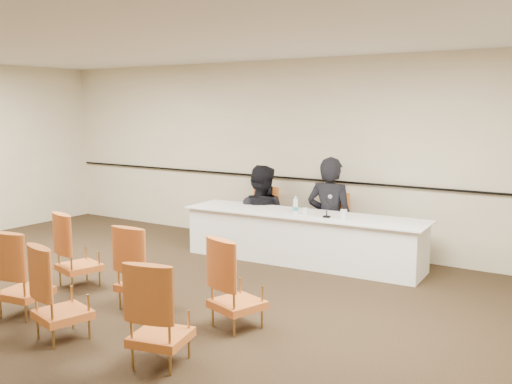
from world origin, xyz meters
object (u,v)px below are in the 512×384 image
at_px(coffee_cup, 344,215).
at_px(aud_chair_front_left, 79,249).
at_px(microphone, 327,207).
at_px(panel_table, 302,238).
at_px(panelist_main, 330,222).
at_px(aud_chair_back_right, 160,312).
at_px(drinking_glass, 305,211).
at_px(panelist_main_chair, 330,225).
at_px(panelist_second_chair, 260,217).
at_px(panelist_second, 260,223).
at_px(aud_chair_front_mid, 142,266).
at_px(aud_chair_back_left, 24,272).
at_px(aud_chair_back_mid, 62,292).
at_px(aud_chair_front_right, 237,283).
at_px(water_bottle, 296,205).

bearing_deg(coffee_cup, aud_chair_front_left, -136.23).
height_order(microphone, coffee_cup, microphone).
relative_size(panel_table, panelist_main, 1.83).
xyz_separation_m(panelist_main, aud_chair_back_right, (0.38, -4.18, -0.05)).
height_order(panel_table, panelist_main, panelist_main).
bearing_deg(drinking_glass, panelist_main_chair, 81.64).
relative_size(panel_table, aud_chair_back_right, 3.80).
height_order(panelist_main_chair, panelist_second_chair, same).
relative_size(drinking_glass, coffee_cup, 0.72).
bearing_deg(panelist_second, aud_chair_front_left, 62.89).
bearing_deg(aud_chair_front_mid, aud_chair_back_left, -137.26).
relative_size(panelist_second, aud_chair_front_mid, 1.99).
xyz_separation_m(panelist_main, aud_chair_front_mid, (-0.78, -3.20, -0.05)).
height_order(coffee_cup, aud_chair_back_mid, aud_chair_back_mid).
height_order(aud_chair_back_left, aud_chair_back_right, same).
distance_m(aud_chair_front_left, aud_chair_front_right, 2.45).
bearing_deg(aud_chair_front_left, panelist_main, 72.01).
height_order(panelist_main, aud_chair_front_left, panelist_main).
xyz_separation_m(microphone, drinking_glass, (-0.35, 0.03, -0.10)).
height_order(coffee_cup, aud_chair_back_left, aud_chair_back_left).
height_order(panel_table, panelist_main_chair, panelist_main_chair).
relative_size(aud_chair_back_left, aud_chair_back_mid, 1.00).
bearing_deg(water_bottle, microphone, -2.73).
xyz_separation_m(panelist_main_chair, coffee_cup, (0.52, -0.67, 0.32)).
relative_size(panelist_main, aud_chair_front_left, 2.08).
bearing_deg(panelist_main, aud_chair_front_left, 51.20).
xyz_separation_m(aud_chair_front_mid, aud_chair_back_mid, (-0.02, -1.08, 0.00)).
relative_size(microphone, aud_chair_back_left, 0.32).
bearing_deg(aud_chair_back_mid, drinking_glass, 93.41).
xyz_separation_m(aud_chair_front_right, aud_chair_back_left, (-2.13, -0.95, 0.00)).
distance_m(aud_chair_back_left, aud_chair_back_right, 2.06).
relative_size(panelist_main_chair, aud_chair_front_mid, 1.00).
height_order(panelist_main_chair, aud_chair_front_mid, same).
bearing_deg(aud_chair_back_left, aud_chair_front_mid, 35.42).
bearing_deg(aud_chair_back_mid, water_bottle, 95.73).
height_order(panel_table, drinking_glass, drinking_glass).
distance_m(panelist_second_chair, aud_chair_front_mid, 3.17).
xyz_separation_m(panelist_second, aud_chair_front_mid, (0.43, -3.14, 0.10)).
bearing_deg(water_bottle, panelist_main, 68.69).
bearing_deg(coffee_cup, aud_chair_front_right, -91.41).
bearing_deg(panel_table, aud_chair_front_left, -128.67).
relative_size(drinking_glass, aud_chair_back_left, 0.11).
bearing_deg(panelist_second_chair, aud_chair_front_left, -107.44).
relative_size(panelist_main, water_bottle, 7.86).
xyz_separation_m(panelist_second, drinking_glass, (1.12, -0.56, 0.40)).
xyz_separation_m(panel_table, panelist_second, (-1.03, 0.49, 0.02)).
bearing_deg(aud_chair_back_left, aud_chair_back_right, -12.09).
bearing_deg(aud_chair_back_left, water_bottle, 58.37).
relative_size(aud_chair_front_mid, aud_chair_front_right, 1.00).
bearing_deg(panelist_second, panelist_main, 170.33).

